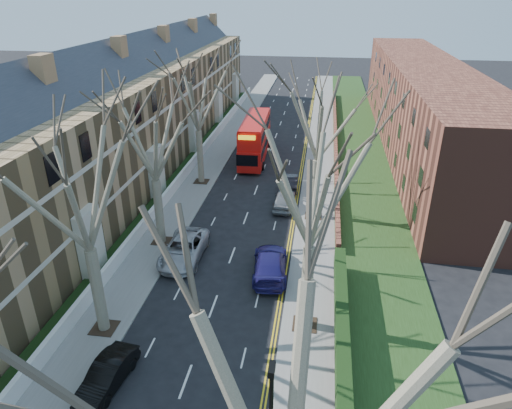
% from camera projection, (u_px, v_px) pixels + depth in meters
% --- Properties ---
extents(pavement_left, '(3.00, 102.00, 0.12)m').
position_uv_depth(pavement_left, '(222.00, 147.00, 55.72)').
color(pavement_left, slate).
rests_on(pavement_left, ground).
extents(pavement_right, '(3.00, 102.00, 0.12)m').
position_uv_depth(pavement_right, '(321.00, 152.00, 54.12)').
color(pavement_right, slate).
rests_on(pavement_right, ground).
extents(terrace_left, '(9.70, 78.00, 13.60)m').
position_uv_depth(terrace_left, '(132.00, 118.00, 47.23)').
color(terrace_left, olive).
rests_on(terrace_left, ground).
extents(flats_right, '(13.97, 54.00, 10.00)m').
position_uv_depth(flats_right, '(421.00, 106.00, 54.03)').
color(flats_right, brown).
rests_on(flats_right, ground).
extents(wall_hedge_right, '(0.70, 24.00, 1.80)m').
position_uv_depth(wall_hedge_right, '(343.00, 400.00, 20.46)').
color(wall_hedge_right, brown).
rests_on(wall_hedge_right, ground).
extents(front_wall_left, '(0.30, 78.00, 1.00)m').
position_uv_depth(front_wall_left, '(191.00, 165.00, 48.56)').
color(front_wall_left, white).
rests_on(front_wall_left, ground).
extents(grass_verge_right, '(6.00, 102.00, 0.06)m').
position_uv_depth(grass_verge_right, '(359.00, 153.00, 53.48)').
color(grass_verge_right, '#1F3613').
rests_on(grass_verge_right, ground).
extents(tree_left_mid, '(10.50, 10.50, 14.71)m').
position_uv_depth(tree_left_mid, '(77.00, 176.00, 22.15)').
color(tree_left_mid, '#655F48').
rests_on(tree_left_mid, ground).
extents(tree_left_far, '(10.15, 10.15, 14.22)m').
position_uv_depth(tree_left_far, '(150.00, 126.00, 31.20)').
color(tree_left_far, '#655F48').
rests_on(tree_left_far, ground).
extents(tree_left_dist, '(10.50, 10.50, 14.71)m').
position_uv_depth(tree_left_dist, '(196.00, 87.00, 41.76)').
color(tree_left_dist, '#655F48').
rests_on(tree_left_dist, ground).
extents(tree_right_near, '(10.85, 10.85, 15.20)m').
position_uv_depth(tree_right_near, '(292.00, 400.00, 9.81)').
color(tree_right_near, '#655F48').
rests_on(tree_right_near, ground).
extents(tree_right_mid, '(10.50, 10.50, 14.71)m').
position_uv_depth(tree_right_mid, '(314.00, 174.00, 22.42)').
color(tree_right_mid, '#655F48').
rests_on(tree_right_mid, ground).
extents(tree_right_far, '(10.15, 10.15, 14.22)m').
position_uv_depth(tree_right_far, '(320.00, 111.00, 35.03)').
color(tree_right_far, '#655F48').
rests_on(tree_right_far, ground).
extents(double_decker_bus, '(3.03, 11.01, 4.58)m').
position_uv_depth(double_decker_bus, '(255.00, 140.00, 51.27)').
color(double_decker_bus, red).
rests_on(double_decker_bus, ground).
extents(car_left_mid, '(1.92, 4.22, 1.34)m').
position_uv_depth(car_left_mid, '(107.00, 375.00, 22.37)').
color(car_left_mid, black).
rests_on(car_left_mid, ground).
extents(car_left_far, '(2.68, 5.80, 1.61)m').
position_uv_depth(car_left_far, '(184.00, 249.00, 32.80)').
color(car_left_far, '#A7A7AC').
rests_on(car_left_far, ground).
extents(car_right_near, '(2.74, 5.73, 1.61)m').
position_uv_depth(car_right_near, '(270.00, 264.00, 31.04)').
color(car_right_near, navy).
rests_on(car_right_near, ground).
extents(car_right_mid, '(1.88, 4.42, 1.49)m').
position_uv_depth(car_right_mid, '(284.00, 200.00, 40.47)').
color(car_right_mid, gray).
rests_on(car_right_mid, ground).
extents(car_right_far, '(1.64, 4.18, 1.35)m').
position_uv_depth(car_right_far, '(290.00, 182.00, 44.28)').
color(car_right_far, black).
rests_on(car_right_far, ground).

